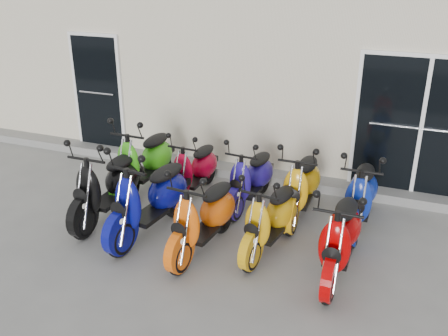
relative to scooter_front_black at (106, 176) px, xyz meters
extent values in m
plane|color=gray|center=(1.53, 0.14, -0.68)|extent=(80.00, 80.00, 0.00)
cube|color=beige|center=(1.53, 5.34, 0.92)|extent=(14.00, 6.00, 3.20)
cube|color=gray|center=(1.53, 2.16, -0.60)|extent=(14.00, 0.40, 0.15)
cube|color=black|center=(-1.67, 2.31, 0.58)|extent=(1.07, 0.08, 2.22)
cube|color=black|center=(4.13, 2.31, 0.58)|extent=(2.02, 0.08, 2.22)
camera|label=1|loc=(3.98, -5.48, 2.92)|focal=40.00mm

